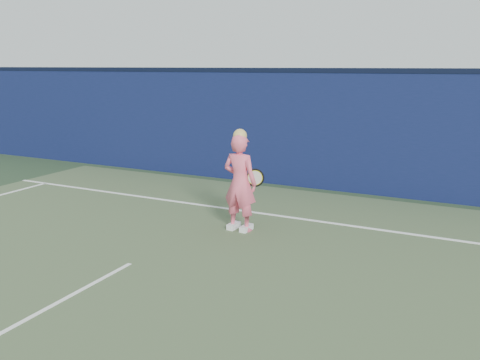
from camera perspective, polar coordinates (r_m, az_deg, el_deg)
The scene contains 6 objects.
ground at distance 6.51m, azimuth -17.84°, elevation -12.00°, with size 80.00×80.00×0.00m, color #283C25.
backstop_wall at distance 11.55m, azimuth 4.71°, elevation 5.74°, with size 24.00×0.40×2.50m, color #0D173C.
wall_cap at distance 11.47m, azimuth 4.83°, elevation 12.20°, with size 24.00×0.42×0.10m, color black.
player at distance 8.20m, azimuth 0.00°, elevation -0.28°, with size 0.60×0.42×1.68m.
racket at distance 8.59m, azimuth 1.52°, elevation 0.22°, with size 0.59×0.15×0.31m.
court_lines at distance 6.30m, azimuth -19.97°, elevation -12.91°, with size 11.00×12.04×0.01m.
Camera 1 is at (4.24, -4.15, 2.66)m, focal length 38.00 mm.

